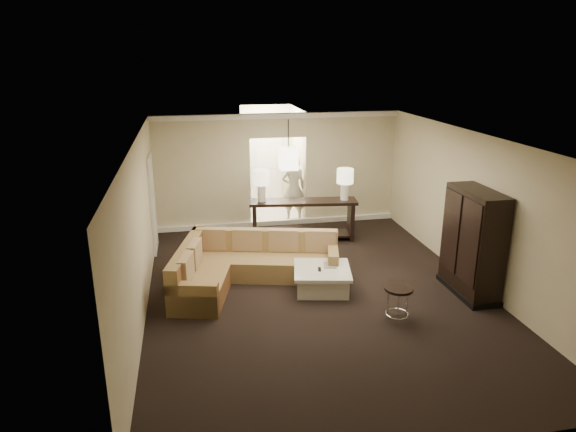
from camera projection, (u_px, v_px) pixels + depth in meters
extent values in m
plane|color=black|center=(317.00, 293.00, 9.33)|extent=(8.00, 8.00, 0.00)
cube|color=beige|center=(278.00, 170.00, 12.64)|extent=(6.00, 0.04, 2.80)
cube|color=beige|center=(417.00, 341.00, 5.16)|extent=(6.00, 0.04, 2.80)
cube|color=beige|center=(140.00, 231.00, 8.35)|extent=(0.04, 8.00, 2.80)
cube|color=beige|center=(476.00, 210.00, 9.45)|extent=(0.04, 8.00, 2.80)
cube|color=white|center=(320.00, 139.00, 8.47)|extent=(6.00, 8.00, 0.02)
cube|color=white|center=(278.00, 116.00, 12.19)|extent=(6.00, 0.10, 0.12)
cube|color=white|center=(279.00, 222.00, 13.00)|extent=(6.00, 0.10, 0.12)
cube|color=white|center=(153.00, 204.00, 11.08)|extent=(0.05, 0.90, 2.10)
cube|color=beige|center=(272.00, 213.00, 14.00)|extent=(1.40, 2.00, 0.01)
cube|color=beige|center=(245.00, 163.00, 13.44)|extent=(0.04, 2.00, 2.80)
cube|color=beige|center=(297.00, 161.00, 13.70)|extent=(0.04, 2.00, 2.80)
cube|color=beige|center=(266.00, 155.00, 14.51)|extent=(1.40, 0.04, 2.80)
cube|color=white|center=(266.00, 167.00, 14.59)|extent=(0.90, 0.05, 2.10)
cube|color=brown|center=(263.00, 266.00, 10.00)|extent=(3.00, 1.54, 0.40)
cube|color=brown|center=(200.00, 290.00, 9.00)|extent=(1.16, 1.51, 0.40)
cube|color=brown|center=(265.00, 240.00, 10.17)|extent=(2.85, 0.92, 0.44)
cube|color=brown|center=(187.00, 257.00, 9.34)|extent=(0.78, 2.29, 0.44)
cube|color=brown|center=(333.00, 263.00, 9.91)|extent=(0.40, 0.88, 0.60)
cube|color=brown|center=(192.00, 300.00, 8.42)|extent=(0.88, 0.40, 0.60)
cube|color=#A07E55|center=(212.00, 239.00, 10.17)|extent=(0.61, 0.29, 0.44)
cube|color=#A07E55|center=(248.00, 240.00, 10.14)|extent=(0.61, 0.29, 0.44)
cube|color=#A07E55|center=(284.00, 240.00, 10.10)|extent=(0.61, 0.29, 0.44)
cube|color=#A07E55|center=(320.00, 241.00, 10.07)|extent=(0.61, 0.29, 0.44)
cube|color=#A07E55|center=(195.00, 254.00, 9.42)|extent=(0.29, 0.60, 0.44)
cube|color=#A07E55|center=(186.00, 268.00, 8.78)|extent=(0.29, 0.60, 0.44)
cube|color=white|center=(322.00, 280.00, 9.43)|extent=(1.08, 1.08, 0.35)
cube|color=white|center=(322.00, 270.00, 9.37)|extent=(1.20, 1.20, 0.06)
cube|color=black|center=(320.00, 269.00, 9.31)|extent=(0.08, 0.17, 0.02)
cube|color=beige|center=(330.00, 265.00, 9.50)|extent=(0.28, 0.34, 0.01)
cube|color=black|center=(303.00, 202.00, 11.71)|extent=(2.51, 0.87, 0.07)
cube|color=black|center=(255.00, 222.00, 11.79)|extent=(0.15, 0.51, 0.89)
cube|color=black|center=(351.00, 220.00, 11.92)|extent=(0.15, 0.51, 0.89)
cube|color=black|center=(303.00, 234.00, 11.95)|extent=(2.39, 0.80, 0.04)
cube|color=black|center=(473.00, 243.00, 9.06)|extent=(0.53, 1.28, 1.93)
cube|color=black|center=(469.00, 243.00, 8.66)|extent=(0.03, 0.57, 1.47)
cube|color=black|center=(451.00, 231.00, 9.26)|extent=(0.03, 0.57, 1.47)
cube|color=black|center=(468.00, 290.00, 9.34)|extent=(0.57, 1.34, 0.09)
cylinder|color=black|center=(399.00, 289.00, 8.23)|extent=(0.46, 0.46, 0.04)
torus|color=silver|center=(397.00, 314.00, 8.37)|extent=(0.38, 0.38, 0.03)
cylinder|color=silver|center=(407.00, 303.00, 8.37)|extent=(0.03, 0.03, 0.55)
cylinder|color=silver|center=(388.00, 301.00, 8.43)|extent=(0.03, 0.03, 0.55)
cylinder|color=silver|center=(398.00, 310.00, 8.15)|extent=(0.03, 0.03, 0.55)
cylinder|color=white|center=(262.00, 193.00, 11.59)|extent=(0.18, 0.18, 0.39)
cylinder|color=#F7E9B9|center=(261.00, 177.00, 11.48)|extent=(0.38, 0.38, 0.33)
cylinder|color=white|center=(345.00, 191.00, 11.70)|extent=(0.18, 0.18, 0.39)
cylinder|color=#F7E9B9|center=(345.00, 176.00, 11.59)|extent=(0.38, 0.38, 0.33)
cylinder|color=black|center=(288.00, 133.00, 11.09)|extent=(0.02, 0.02, 0.60)
cube|color=#FFF3C6|center=(288.00, 158.00, 11.25)|extent=(0.38, 0.38, 0.48)
imported|color=beige|center=(293.00, 185.00, 13.14)|extent=(0.70, 0.49, 1.86)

